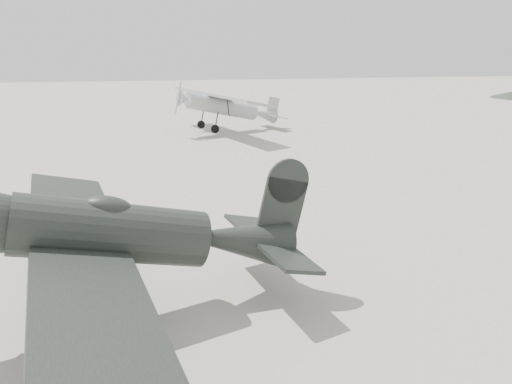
% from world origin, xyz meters
% --- Properties ---
extents(ground, '(160.00, 160.00, 0.00)m').
position_xyz_m(ground, '(0.00, 0.00, 0.00)').
color(ground, '#A59F93').
rests_on(ground, ground).
extents(lowwing_monoplane, '(9.00, 12.47, 4.01)m').
position_xyz_m(lowwing_monoplane, '(-5.18, -4.58, 2.12)').
color(lowwing_monoplane, black).
rests_on(lowwing_monoplane, ground).
extents(highwing_monoplane, '(8.79, 12.14, 3.48)m').
position_xyz_m(highwing_monoplane, '(0.60, 21.85, 2.18)').
color(highwing_monoplane, gray).
rests_on(highwing_monoplane, ground).
extents(sign_board, '(0.37, 0.90, 1.34)m').
position_xyz_m(sign_board, '(-4.53, -8.57, 0.80)').
color(sign_board, '#333333').
rests_on(sign_board, ground).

